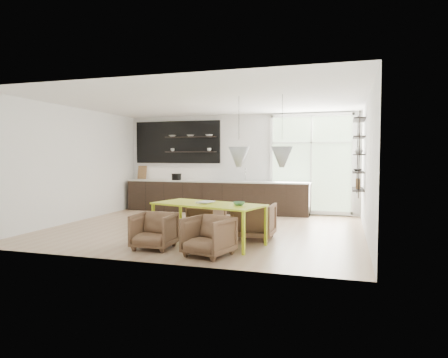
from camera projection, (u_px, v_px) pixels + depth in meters
room at (241, 164)px, 9.94m from camera, size 7.02×6.01×2.91m
kitchen_run at (213, 192)px, 11.89m from camera, size 5.54×0.69×2.75m
right_shelving at (358, 157)px, 9.20m from camera, size 0.26×1.22×1.90m
dining_table at (208, 206)px, 7.57m from camera, size 2.28×1.46×0.77m
armchair_back_left at (207, 220)px, 8.50m from camera, size 0.74×0.76×0.61m
armchair_back_right at (254, 221)px, 8.04m from camera, size 0.78×0.81×0.73m
armchair_front_left at (154, 231)px, 7.16m from camera, size 0.71×0.73×0.65m
armchair_front_right at (209, 236)px, 6.65m from camera, size 0.88×0.90×0.66m
wire_stool at (156, 227)px, 7.92m from camera, size 0.32×0.32×0.40m
table_book at (200, 202)px, 7.71m from camera, size 0.31×0.38×0.03m
table_bowl at (239, 204)px, 7.28m from camera, size 0.24×0.24×0.07m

